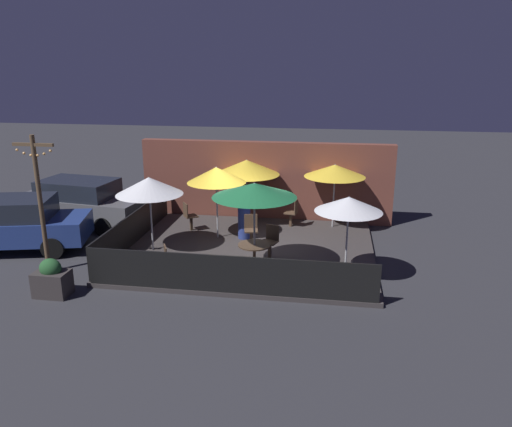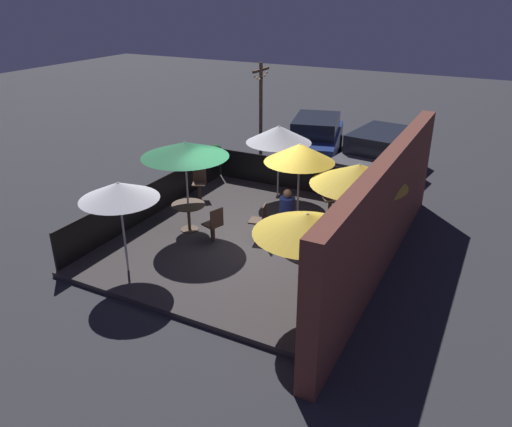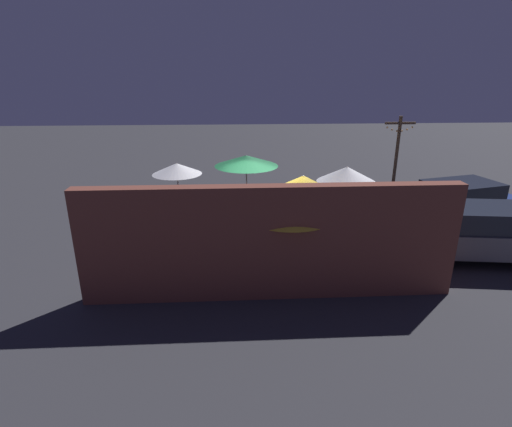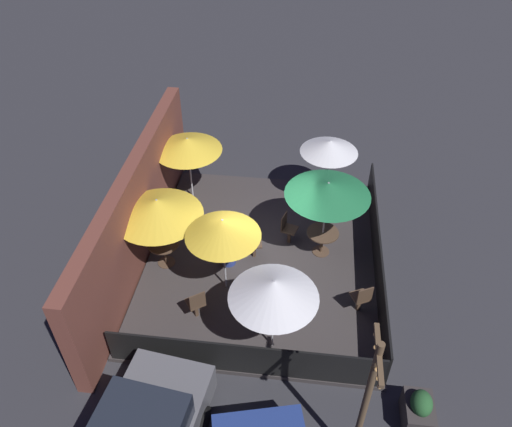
{
  "view_description": "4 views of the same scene",
  "coord_description": "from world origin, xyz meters",
  "px_view_note": "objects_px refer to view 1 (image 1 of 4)",
  "views": [
    {
      "loc": [
        2.35,
        -13.8,
        5.42
      ],
      "look_at": [
        0.22,
        -0.21,
        1.28
      ],
      "focal_mm": 35.0,
      "sensor_mm": 36.0,
      "label": 1
    },
    {
      "loc": [
        10.1,
        5.42,
        5.95
      ],
      "look_at": [
        0.84,
        0.61,
        1.22
      ],
      "focal_mm": 35.0,
      "sensor_mm": 36.0,
      "label": 2
    },
    {
      "loc": [
        0.81,
        11.88,
        5.23
      ],
      "look_at": [
        0.15,
        0.01,
        0.97
      ],
      "focal_mm": 28.0,
      "sensor_mm": 36.0,
      "label": 3
    },
    {
      "loc": [
        -9.68,
        -1.0,
        9.89
      ],
      "look_at": [
        0.64,
        0.25,
        1.12
      ],
      "focal_mm": 35.0,
      "sensor_mm": 36.0,
      "label": 4
    }
  ],
  "objects_px": {
    "patio_umbrella_1": "(247,167)",
    "parked_car_0": "(12,224)",
    "patio_umbrella_3": "(349,204)",
    "light_post": "(40,198)",
    "patio_chair_1": "(171,261)",
    "patio_chair_3": "(189,215)",
    "patio_umbrella_2": "(335,171)",
    "patio_chair_4": "(293,212)",
    "patio_umbrella_5": "(216,175)",
    "dining_table_1": "(247,205)",
    "parked_car_1": "(80,202)",
    "patio_umbrella_0": "(254,190)",
    "patio_chair_2": "(251,229)",
    "patron_0": "(244,220)",
    "patio_chair_0": "(271,240)",
    "planter_box": "(52,279)",
    "patio_umbrella_4": "(149,186)",
    "dining_table_0": "(254,250)"
  },
  "relations": [
    {
      "from": "patio_umbrella_1",
      "to": "parked_car_0",
      "type": "bearing_deg",
      "value": -151.59
    },
    {
      "from": "parked_car_0",
      "to": "patio_umbrella_1",
      "type": "bearing_deg",
      "value": 14.38
    },
    {
      "from": "patio_umbrella_3",
      "to": "light_post",
      "type": "bearing_deg",
      "value": -175.2
    },
    {
      "from": "patio_chair_1",
      "to": "patio_chair_3",
      "type": "height_order",
      "value": "patio_chair_3"
    },
    {
      "from": "patio_umbrella_2",
      "to": "patio_chair_3",
      "type": "xyz_separation_m",
      "value": [
        -4.67,
        -1.15,
        -1.41
      ]
    },
    {
      "from": "patio_umbrella_3",
      "to": "patio_chair_4",
      "type": "bearing_deg",
      "value": 113.5
    },
    {
      "from": "patio_umbrella_5",
      "to": "patio_chair_1",
      "type": "relative_size",
      "value": 2.43
    },
    {
      "from": "patio_umbrella_2",
      "to": "patio_chair_1",
      "type": "bearing_deg",
      "value": -128.48
    },
    {
      "from": "patio_umbrella_5",
      "to": "light_post",
      "type": "relative_size",
      "value": 0.61
    },
    {
      "from": "patio_umbrella_3",
      "to": "dining_table_1",
      "type": "xyz_separation_m",
      "value": [
        -3.32,
        4.2,
        -1.35
      ]
    },
    {
      "from": "parked_car_0",
      "to": "parked_car_1",
      "type": "relative_size",
      "value": 0.98
    },
    {
      "from": "patio_umbrella_1",
      "to": "patio_chair_4",
      "type": "distance_m",
      "value": 2.17
    },
    {
      "from": "patio_umbrella_0",
      "to": "patio_chair_2",
      "type": "xyz_separation_m",
      "value": [
        -0.41,
        1.88,
        -1.68
      ]
    },
    {
      "from": "dining_table_1",
      "to": "patron_0",
      "type": "distance_m",
      "value": 1.69
    },
    {
      "from": "parked_car_1",
      "to": "patio_umbrella_3",
      "type": "bearing_deg",
      "value": -12.57
    },
    {
      "from": "patio_umbrella_2",
      "to": "patio_chair_1",
      "type": "relative_size",
      "value": 2.28
    },
    {
      "from": "patio_chair_0",
      "to": "patron_0",
      "type": "xyz_separation_m",
      "value": [
        -1.03,
        1.51,
        0.08
      ]
    },
    {
      "from": "dining_table_1",
      "to": "parked_car_0",
      "type": "bearing_deg",
      "value": -151.59
    },
    {
      "from": "parked_car_0",
      "to": "patron_0",
      "type": "bearing_deg",
      "value": 1.29
    },
    {
      "from": "parked_car_1",
      "to": "patio_umbrella_2",
      "type": "bearing_deg",
      "value": 12.95
    },
    {
      "from": "patio_chair_1",
      "to": "patio_umbrella_1",
      "type": "bearing_deg",
      "value": 52.23
    },
    {
      "from": "patio_chair_3",
      "to": "patio_umbrella_3",
      "type": "bearing_deg",
      "value": -66.23
    },
    {
      "from": "patio_chair_0",
      "to": "light_post",
      "type": "xyz_separation_m",
      "value": [
        -5.85,
        -1.68,
        1.45
      ]
    },
    {
      "from": "light_post",
      "to": "parked_car_0",
      "type": "distance_m",
      "value": 2.63
    },
    {
      "from": "patio_chair_1",
      "to": "planter_box",
      "type": "bearing_deg",
      "value": 175.5
    },
    {
      "from": "dining_table_1",
      "to": "patio_chair_2",
      "type": "bearing_deg",
      "value": -77.0
    },
    {
      "from": "patio_umbrella_5",
      "to": "planter_box",
      "type": "relative_size",
      "value": 2.38
    },
    {
      "from": "patio_umbrella_1",
      "to": "patio_chair_3",
      "type": "distance_m",
      "value": 2.54
    },
    {
      "from": "patio_chair_1",
      "to": "patio_umbrella_3",
      "type": "bearing_deg",
      "value": -14.06
    },
    {
      "from": "patron_0",
      "to": "light_post",
      "type": "height_order",
      "value": "light_post"
    },
    {
      "from": "patio_chair_2",
      "to": "patron_0",
      "type": "xyz_separation_m",
      "value": [
        -0.32,
        0.6,
        0.08
      ]
    },
    {
      "from": "patio_umbrella_4",
      "to": "patio_chair_0",
      "type": "distance_m",
      "value": 3.81
    },
    {
      "from": "patio_umbrella_2",
      "to": "patio_umbrella_4",
      "type": "distance_m",
      "value": 6.06
    },
    {
      "from": "patio_umbrella_5",
      "to": "patio_umbrella_0",
      "type": "bearing_deg",
      "value": -57.03
    },
    {
      "from": "dining_table_1",
      "to": "parked_car_0",
      "type": "height_order",
      "value": "parked_car_0"
    },
    {
      "from": "patio_chair_4",
      "to": "parked_car_0",
      "type": "bearing_deg",
      "value": 31.67
    },
    {
      "from": "patio_chair_0",
      "to": "parked_car_0",
      "type": "bearing_deg",
      "value": -69.72
    },
    {
      "from": "patio_umbrella_3",
      "to": "patio_umbrella_4",
      "type": "height_order",
      "value": "patio_umbrella_4"
    },
    {
      "from": "patio_chair_0",
      "to": "patio_chair_4",
      "type": "distance_m",
      "value": 2.93
    },
    {
      "from": "patio_umbrella_1",
      "to": "parked_car_0",
      "type": "distance_m",
      "value": 7.49
    },
    {
      "from": "patio_chair_4",
      "to": "planter_box",
      "type": "bearing_deg",
      "value": 57.89
    },
    {
      "from": "patio_chair_3",
      "to": "patio_chair_1",
      "type": "bearing_deg",
      "value": -116.19
    },
    {
      "from": "dining_table_0",
      "to": "light_post",
      "type": "xyz_separation_m",
      "value": [
        -5.54,
        -0.71,
        1.39
      ]
    },
    {
      "from": "patio_chair_4",
      "to": "patron_0",
      "type": "xyz_separation_m",
      "value": [
        -1.41,
        -1.39,
        0.08
      ]
    },
    {
      "from": "patio_chair_4",
      "to": "patio_chair_3",
      "type": "bearing_deg",
      "value": 25.81
    },
    {
      "from": "dining_table_0",
      "to": "dining_table_1",
      "type": "xyz_separation_m",
      "value": [
        -0.93,
        4.16,
        0.01
      ]
    },
    {
      "from": "patio_umbrella_3",
      "to": "patio_umbrella_1",
      "type": "bearing_deg",
      "value": 128.33
    },
    {
      "from": "patio_chair_1",
      "to": "light_post",
      "type": "xyz_separation_m",
      "value": [
        -3.55,
        0.27,
        1.45
      ]
    },
    {
      "from": "patio_umbrella_1",
      "to": "patio_chair_0",
      "type": "distance_m",
      "value": 3.71
    },
    {
      "from": "patio_umbrella_4",
      "to": "patio_chair_4",
      "type": "distance_m",
      "value": 5.02
    }
  ]
}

